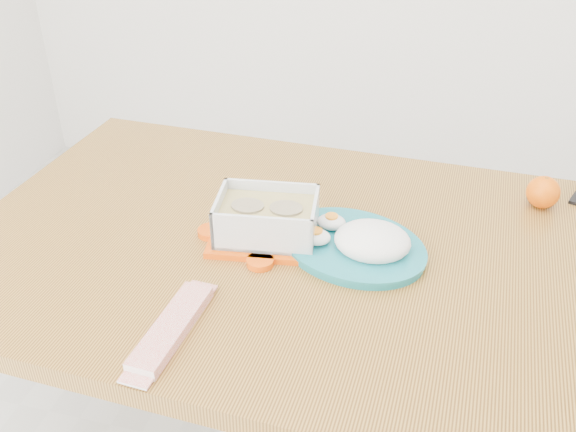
% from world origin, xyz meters
% --- Properties ---
extents(dining_table, '(1.33, 0.92, 0.75)m').
position_xyz_m(dining_table, '(-0.15, 0.15, 0.66)').
color(dining_table, '#A5762E').
rests_on(dining_table, ground).
extents(food_container, '(0.24, 0.19, 0.09)m').
position_xyz_m(food_container, '(-0.19, 0.15, 0.80)').
color(food_container, '#E34C06').
rests_on(food_container, dining_table).
extents(orange_fruit, '(0.07, 0.07, 0.07)m').
position_xyz_m(orange_fruit, '(0.34, 0.41, 0.78)').
color(orange_fruit, '#FF7005').
rests_on(orange_fruit, dining_table).
extents(rice_plate, '(0.38, 0.38, 0.08)m').
position_xyz_m(rice_plate, '(-0.01, 0.15, 0.78)').
color(rice_plate, '#16717B').
rests_on(rice_plate, dining_table).
extents(candy_bar, '(0.07, 0.21, 0.02)m').
position_xyz_m(candy_bar, '(-0.27, -0.15, 0.76)').
color(candy_bar, '#B61609').
rests_on(candy_bar, dining_table).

